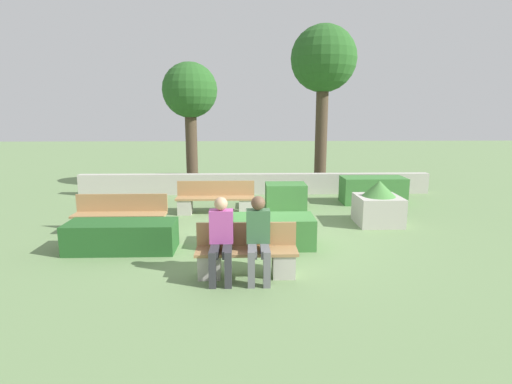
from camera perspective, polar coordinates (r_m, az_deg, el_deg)
ground_plane at (r=8.69m, az=0.75°, el=-6.47°), size 60.00×60.00×0.00m
perimeter_wall at (r=13.20m, az=-0.11°, el=1.18°), size 11.51×0.30×0.68m
bench_front at (r=6.65m, az=-1.35°, el=-9.23°), size 1.67×0.49×0.85m
bench_left_side at (r=9.43m, az=-18.82°, el=-3.56°), size 2.04×0.48×0.85m
bench_right_side at (r=10.70m, az=-5.79°, el=-1.29°), size 2.08×0.49×0.85m
person_seated_man at (r=6.39m, az=0.34°, el=-6.03°), size 0.38×0.64×1.34m
person_seated_woman at (r=6.40m, az=-5.02°, el=-6.17°), size 0.38×0.64×1.33m
hedge_block_near_left at (r=11.22m, az=4.25°, el=-0.58°), size 1.11×0.80×0.71m
hedge_block_near_right at (r=8.05m, az=1.51°, el=-5.64°), size 1.90×0.81×0.62m
hedge_block_mid_left at (r=8.22m, az=-18.62°, el=-6.03°), size 2.08×0.78×0.58m
hedge_block_mid_right at (r=12.34m, az=16.34°, el=0.26°), size 1.84×0.85×0.78m
planter_corner_left at (r=10.03m, az=17.06°, el=-1.76°), size 1.02×1.02×1.06m
tree_leftmost at (r=14.31m, az=-9.42°, el=13.65°), size 1.89×1.89×4.36m
tree_center_left at (r=14.73m, az=9.61°, el=17.73°), size 2.29×2.29×5.64m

